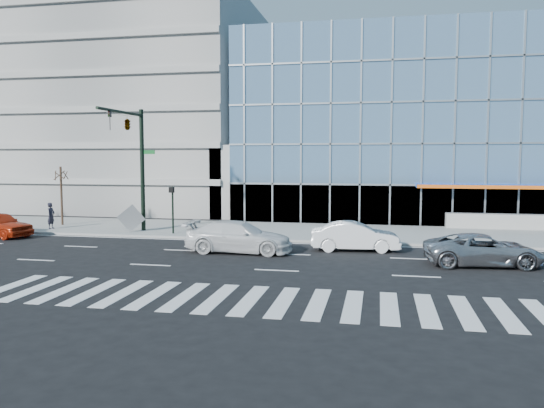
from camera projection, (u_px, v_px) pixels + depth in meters
The scene contains 15 objects.
ground at pixel (291, 254), 27.41m from camera, with size 160.00×160.00×0.00m, color black.
sidewalk at pixel (311, 232), 35.22m from camera, with size 120.00×8.00×0.15m, color gray.
theatre_building at pixel (485, 131), 49.38m from camera, with size 42.00×26.00×15.00m, color #78A2C8.
parking_garage at pixel (145, 110), 55.87m from camera, with size 24.00×24.00×20.00m, color gray.
ramp_block at pixel (257, 181), 45.91m from camera, with size 6.00×8.00×6.00m, color gray.
tower_far_mid at pixel (41, 23), 98.72m from camera, with size 13.00×13.00×60.00m, color slate.
tower_backdrop at pixel (195, 56), 99.58m from camera, with size 14.00×14.00×48.00m, color gray.
traffic_signal at pixel (132, 139), 33.50m from camera, with size 1.14×5.74×8.00m.
ped_signal_post at pixel (172, 202), 33.73m from camera, with size 0.30×0.33×3.00m.
street_tree_near at pixel (61, 175), 37.96m from camera, with size 1.10×1.10×4.23m.
silver_suv at pixel (483, 250), 24.50m from camera, with size 2.44×5.30×1.47m, color #ABABB0.
white_suv at pixel (239, 237), 27.94m from camera, with size 2.31×5.67×1.65m, color silver.
white_sedan at pixel (355, 236), 28.43m from camera, with size 1.64×4.70×1.55m, color white.
pedestrian at pixel (51, 216), 36.07m from camera, with size 0.65×0.43×1.79m, color black.
tilted_panel at pixel (131, 218), 34.45m from camera, with size 1.30×0.06×1.30m, color gray.
Camera 1 is at (4.39, -26.74, 5.00)m, focal length 35.00 mm.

